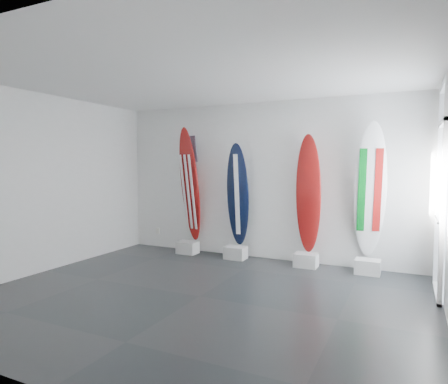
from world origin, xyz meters
The scene contains 15 objects.
floor centered at (0.00, 0.00, 0.00)m, with size 6.00×6.00×0.00m, color black.
ceiling centered at (0.00, 0.00, 3.00)m, with size 6.00×6.00×0.00m, color white.
wall_back centered at (0.00, 2.50, 1.50)m, with size 6.00×6.00×0.00m, color silver.
wall_front centered at (0.00, -2.50, 1.50)m, with size 6.00×6.00×0.00m, color silver.
wall_left centered at (-3.00, 0.00, 1.50)m, with size 5.00×5.00×0.00m, color silver.
display_block_usa centered at (-1.50, 2.18, 0.12)m, with size 0.40×0.30×0.24m, color silver.
surfboard_usa centered at (-1.50, 2.28, 1.40)m, with size 0.53×0.08×2.34m, color maroon.
display_block_navy centered at (-0.43, 2.18, 0.12)m, with size 0.40×0.30×0.24m, color silver.
surfboard_navy centered at (-0.43, 2.28, 1.23)m, with size 0.45×0.08×1.99m, color black.
display_block_swiss centered at (0.94, 2.18, 0.12)m, with size 0.40×0.30×0.24m, color silver.
surfboard_swiss centered at (0.94, 2.28, 1.29)m, with size 0.48×0.08×2.11m, color maroon.
display_block_italy centered at (1.97, 2.18, 0.12)m, with size 0.40×0.30×0.24m, color silver.
surfboard_italy centered at (1.97, 2.28, 1.37)m, with size 0.52×0.08×2.30m, color white.
wall_outlet centered at (-2.45, 2.48, 0.35)m, with size 0.09×0.02×0.13m, color silver.
glass_door centered at (2.97, 1.55, 1.43)m, with size 0.12×1.16×2.85m, color white, non-canonical shape.
Camera 1 is at (2.58, -4.59, 1.81)m, focal length 31.32 mm.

